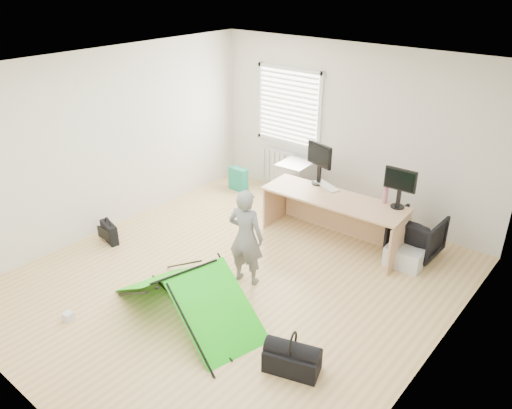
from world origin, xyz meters
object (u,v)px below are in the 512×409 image
Objects in this scene: storage_crate at (405,257)px; duffel_bag at (292,361)px; office_chair at (416,235)px; desk at (332,220)px; monitor_right at (399,193)px; filing_cabinet at (296,183)px; laptop_bag at (109,232)px; person at (246,237)px; thermos at (385,195)px; kite at (186,293)px; monitor_left at (319,169)px.

duffel_bag is (-0.04, -2.56, -0.02)m from storage_crate.
storage_crate is (0.03, -0.39, -0.16)m from office_chair.
monitor_right is at bearing 16.00° from desk.
filing_cabinet is 3.14m from laptop_bag.
person is 3.26× the size of laptop_bag.
storage_crate is (0.49, -0.23, -0.71)m from thermos.
office_chair reaches higher than kite.
storage_crate is 1.24× the size of laptop_bag.
desk is at bearing 95.39° from duffel_bag.
kite is (-1.48, -3.00, -0.00)m from office_chair.
laptop_bag is (-2.15, 0.45, -0.15)m from kite.
monitor_left is (0.72, -0.44, 0.57)m from filing_cabinet.
desk is 0.79m from monitor_left.
monitor_right is 4.20m from laptop_bag.
filing_cabinet is 1.90m from thermos.
office_chair is at bearing -10.72° from filing_cabinet.
filing_cabinet is at bearing 106.75° from duffel_bag.
storage_crate is (1.12, 0.07, -0.22)m from desk.
person is at bearing -124.63° from monitor_right.
person is at bearing -69.64° from monitor_left.
desk reaches higher than duffel_bag.
monitor_right is at bearing 34.77° from office_chair.
kite is 3.92× the size of storage_crate.
kite is at bearing 71.84° from person.
monitor_left is at bearing 144.55° from desk.
desk is at bearing -36.02° from filing_cabinet.
filing_cabinet is 1.36× the size of duffel_bag.
desk is 8.36× the size of thermos.
laptop_bag is at bearing -143.42° from desk.
monitor_left reaches higher than desk.
thermos is at bearing 20.40° from office_chair.
filing_cabinet is at bearing 164.49° from monitor_left.
person is 2.33m from laptop_bag.
monitor_right is at bearing -3.50° from thermos.
person reaches higher than storage_crate.
filing_cabinet reaches higher than desk.
duffel_bag is (0.45, -2.78, -0.72)m from thermos.
monitor_left reaches higher than laptop_bag.
person is 2.31× the size of duffel_bag.
office_chair reaches higher than storage_crate.
thermos is at bearing -130.73° from person.
duffel_bag is (0.25, -2.77, -0.81)m from monitor_right.
thermos is 0.89m from storage_crate.
storage_crate is at bearing 0.64° from desk.
storage_crate is at bearing 44.48° from laptop_bag.
office_chair is at bearing 78.54° from kite.
duffel_bag is (1.09, -2.48, -0.24)m from desk.
desk reaches higher than kite.
thermos is 0.38× the size of office_chair.
office_chair is (0.46, 0.16, -0.54)m from thermos.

